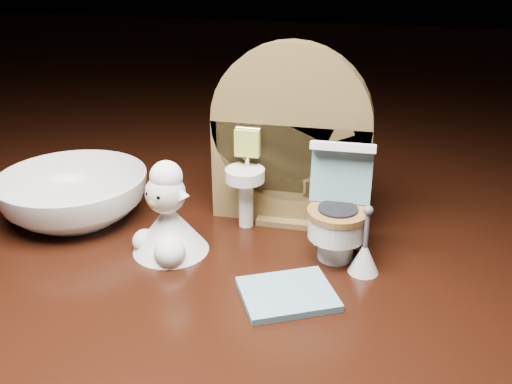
% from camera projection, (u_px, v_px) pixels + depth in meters
% --- Properties ---
extents(backdrop_panel, '(0.13, 0.05, 0.15)m').
position_uv_depth(backdrop_panel, '(289.00, 147.00, 0.46)').
color(backdrop_panel, brown).
rests_on(backdrop_panel, ground).
extents(toy_toilet, '(0.05, 0.06, 0.09)m').
position_uv_depth(toy_toilet, '(338.00, 214.00, 0.43)').
color(toy_toilet, white).
rests_on(toy_toilet, ground).
extents(bath_mat, '(0.08, 0.07, 0.00)m').
position_uv_depth(bath_mat, '(287.00, 294.00, 0.38)').
color(bath_mat, '#6D9DAC').
rests_on(bath_mat, ground).
extents(toilet_brush, '(0.02, 0.02, 0.05)m').
position_uv_depth(toilet_brush, '(364.00, 255.00, 0.41)').
color(toilet_brush, white).
rests_on(toilet_brush, ground).
extents(plush_lamb, '(0.06, 0.06, 0.08)m').
position_uv_depth(plush_lamb, '(168.00, 221.00, 0.43)').
color(plush_lamb, white).
rests_on(plush_lamb, ground).
extents(ceramic_bowl, '(0.15, 0.15, 0.04)m').
position_uv_depth(ceramic_bowl, '(74.00, 196.00, 0.49)').
color(ceramic_bowl, white).
rests_on(ceramic_bowl, ground).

